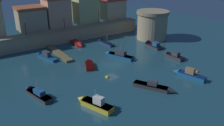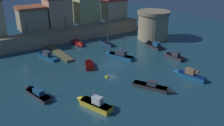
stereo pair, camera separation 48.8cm
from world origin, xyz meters
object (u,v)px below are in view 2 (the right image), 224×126
Objects in this scene: quay_lamp_0 at (26,25)px; moored_boat_2 at (92,103)px; quay_lamp_2 at (100,15)px; moored_boat_4 at (118,55)px; moored_boat_7 at (188,75)px; fortress_tower at (153,25)px; moored_boat_5 at (45,55)px; moored_boat_3 at (105,42)px; quay_lamp_1 at (65,20)px; moored_boat_8 at (35,92)px; mooring_buoy_1 at (107,78)px; mooring_buoy_0 at (197,72)px; moored_boat_1 at (156,87)px; moored_boat_0 at (89,64)px; moored_boat_9 at (152,45)px; moored_boat_6 at (173,56)px; moored_boat_10 at (78,43)px.

quay_lamp_0 is 0.50× the size of moored_boat_2.
quay_lamp_2 is 18.31m from moored_boat_4.
fortress_tower is at bearing -41.82° from moored_boat_7.
quay_lamp_0 is 0.46× the size of moored_boat_5.
moored_boat_3 is at bearing -38.16° from moored_boat_4.
moored_boat_7 is (9.13, -31.55, -5.06)m from quay_lamp_1.
moored_boat_4 is 15.62m from moored_boat_7.
mooring_buoy_1 is (12.47, -1.02, -0.42)m from moored_boat_8.
quay_lamp_0 is 0.47× the size of moored_boat_8.
mooring_buoy_1 is at bearing -73.77° from quay_lamp_0.
moored_boat_2 is 0.89× the size of moored_boat_4.
mooring_buoy_0 is at bearing -173.60° from moored_boat_4.
moored_boat_1 is 11.89× the size of mooring_buoy_0.
quay_lamp_1 is at bearing 14.68° from moored_boat_0.
moored_boat_4 reaches higher than moored_boat_5.
moored_boat_2 reaches higher than moored_boat_9.
quay_lamp_1 reaches higher than moored_boat_0.
moored_boat_6 is 7.81m from mooring_buoy_0.
moored_boat_2 is at bearing -122.96° from quay_lamp_2.
quay_lamp_0 is 19.06m from moored_boat_3.
fortress_tower is at bearing 75.07° from moored_boat_10.
moored_boat_9 is (5.56, -15.15, -5.47)m from quay_lamp_2.
moored_boat_7 is 3.35m from mooring_buoy_0.
quay_lamp_0 is at bearing 125.24° from mooring_buoy_0.
moored_boat_3 is 15.81m from moored_boat_5.
moored_boat_10 is at bearing -71.83° from quay_lamp_1.
moored_boat_1 is 9.63× the size of mooring_buoy_1.
fortress_tower is 14.90m from moored_boat_6.
moored_boat_8 is 31.77m from moored_boat_9.
fortress_tower is 14.58m from quay_lamp_2.
moored_boat_3 is 0.98× the size of moored_boat_7.
moored_boat_1 is at bearing -71.07° from quay_lamp_0.
moored_boat_10 is at bearing 29.46° from moored_boat_6.
moored_boat_5 reaches higher than moored_boat_10.
moored_boat_8 is 1.06× the size of moored_boat_10.
moored_boat_2 reaches higher than moored_boat_10.
quay_lamp_1 is at bearing -61.49° from moored_boat_5.
moored_boat_0 is at bearing -68.40° from quay_lamp_0.
quay_lamp_2 is 0.59× the size of moored_boat_2.
moored_boat_1 is 0.99× the size of moored_boat_5.
moored_boat_3 is at bearing -20.66° from moored_boat_0.
moored_boat_1 is 0.97× the size of moored_boat_4.
moored_boat_1 is at bearing -132.58° from moored_boat_8.
quay_lamp_1 is at bearing 49.10° from moored_boat_9.
moored_boat_2 reaches higher than mooring_buoy_1.
moored_boat_1 is (1.31, -31.80, -5.17)m from quay_lamp_1.
quay_lamp_1 is at bearing 83.46° from mooring_buoy_1.
moored_boat_9 reaches higher than moored_boat_0.
quay_lamp_1 is at bearing 180.00° from quay_lamp_2.
moored_boat_7 is at bearing -116.43° from moored_boat_0.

